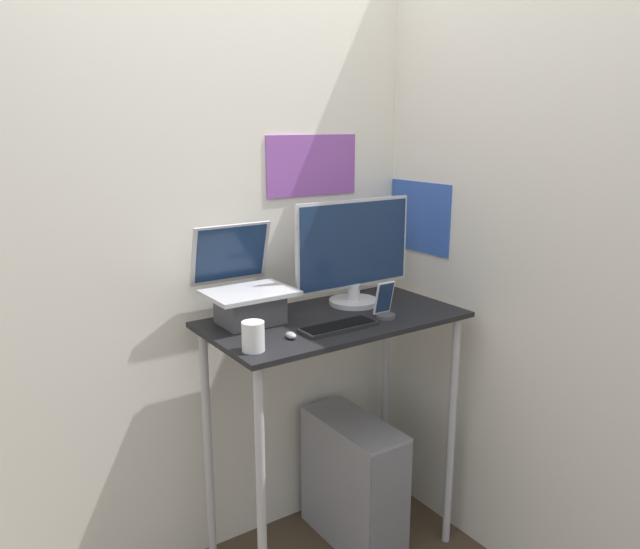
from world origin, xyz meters
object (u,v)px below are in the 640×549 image
monitor (354,255)px  keyboard (339,327)px  mouse (291,335)px  cell_phone (385,306)px  laptop (247,297)px  computer_tower (353,481)px

monitor → keyboard: bearing=-136.4°
mouse → cell_phone: bearing=0.2°
laptop → computer_tower: 0.98m
laptop → monitor: size_ratio=0.65×
monitor → computer_tower: (-0.05, -0.08, -0.99)m
monitor → mouse: (-0.44, -0.22, -0.20)m
mouse → monitor: bearing=26.6°
laptop → cell_phone: bearing=-29.0°
keyboard → computer_tower: (0.19, 0.15, -0.78)m
mouse → cell_phone: cell_phone is taller
keyboard → monitor: bearing=43.6°
monitor → keyboard: size_ratio=1.83×
computer_tower → mouse: bearing=-160.2°
monitor → cell_phone: (-0.01, -0.22, -0.16)m
mouse → computer_tower: (0.40, 0.14, -0.79)m
laptop → mouse: size_ratio=6.93×
monitor → cell_phone: 0.27m
keyboard → mouse: size_ratio=5.82×
keyboard → mouse: (-0.20, 0.01, 0.00)m
cell_phone → keyboard: bearing=-177.6°
laptop → keyboard: laptop is taller
keyboard → computer_tower: bearing=37.7°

